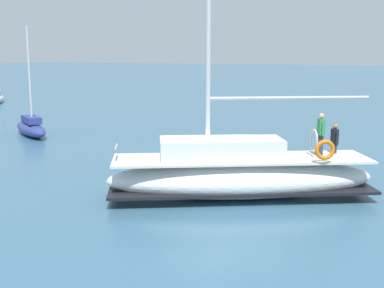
# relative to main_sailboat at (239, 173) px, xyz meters

# --- Properties ---
(ground_plane) EXTENTS (400.00, 400.00, 0.00)m
(ground_plane) POSITION_rel_main_sailboat_xyz_m (0.03, 1.23, -0.91)
(ground_plane) COLOR #38607A
(main_sailboat) EXTENTS (7.27, 9.35, 13.05)m
(main_sailboat) POSITION_rel_main_sailboat_xyz_m (0.00, 0.00, 0.00)
(main_sailboat) COLOR white
(main_sailboat) RESTS_ON ground
(moored_ketch_distant) EXTENTS (3.67, 5.14, 6.77)m
(moored_ketch_distant) POSITION_rel_main_sailboat_xyz_m (6.50, 17.08, -0.36)
(moored_ketch_distant) COLOR navy
(moored_ketch_distant) RESTS_ON ground
(mooring_buoy) EXTENTS (0.63, 0.63, 0.91)m
(mooring_buoy) POSITION_rel_main_sailboat_xyz_m (6.40, 5.77, -0.72)
(mooring_buoy) COLOR silver
(mooring_buoy) RESTS_ON ground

